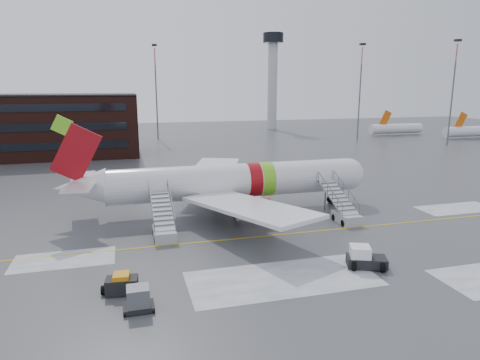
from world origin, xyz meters
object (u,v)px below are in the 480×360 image
object	(u,v)px
uld_container	(138,300)
airliner	(227,182)
baggage_tractor	(122,285)
airstair_fwd	(343,211)
airstair_aft	(164,226)
pushback_tug	(364,258)

from	to	relation	value
uld_container	airliner	bearing A→B (deg)	61.99
baggage_tractor	airliner	bearing A→B (deg)	56.07
airstair_fwd	airstair_aft	world-z (taller)	same
airstair_fwd	pushback_tug	world-z (taller)	airstair_fwd
uld_container	baggage_tractor	distance (m)	2.83
airstair_aft	uld_container	bearing A→B (deg)	-101.97
airstair_fwd	uld_container	bearing A→B (deg)	-148.35
airstair_fwd	pushback_tug	xyz separation A→B (m)	(-4.18, -11.08, -0.31)
uld_container	airstair_aft	bearing A→B (deg)	78.03
airliner	pushback_tug	xyz separation A→B (m)	(6.76, -17.62, -2.66)
pushback_tug	baggage_tractor	xyz separation A→B (m)	(-18.29, 0.49, -0.15)
airstair_aft	uld_container	size ratio (longest dim) A/B	3.99
baggage_tractor	pushback_tug	bearing A→B (deg)	-1.55
pushback_tug	airstair_aft	bearing A→B (deg)	142.55
baggage_tractor	uld_container	bearing A→B (deg)	-69.12
airstair_fwd	airstair_aft	distance (m)	18.66
airstair_aft	uld_container	distance (m)	13.53
airstair_fwd	pushback_tug	bearing A→B (deg)	-110.67
airliner	uld_container	size ratio (longest dim) A/B	18.17
airstair_fwd	uld_container	world-z (taller)	airstair_fwd
airstair_fwd	airstair_aft	size ratio (longest dim) A/B	1.00
airstair_aft	pushback_tug	world-z (taller)	airstair_aft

